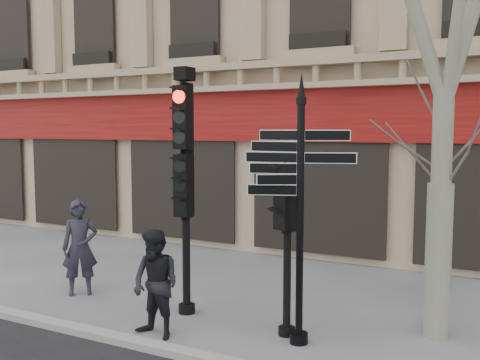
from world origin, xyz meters
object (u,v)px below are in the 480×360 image
object	(u,v)px
pedestrian_a	(80,248)
pedestrian_b	(156,284)
traffic_signal_main	(185,160)
traffic_signal_secondary	(288,215)
fingerpost	(301,164)

from	to	relation	value
pedestrian_a	pedestrian_b	size ratio (longest dim) A/B	1.10
traffic_signal_main	pedestrian_b	bearing A→B (deg)	-90.01
traffic_signal_secondary	pedestrian_a	xyz separation A→B (m)	(-4.42, 0.10, -0.99)
traffic_signal_main	pedestrian_a	size ratio (longest dim) A/B	2.29
pedestrian_a	traffic_signal_secondary	bearing A→B (deg)	-43.52
pedestrian_b	fingerpost	bearing A→B (deg)	28.26
traffic_signal_secondary	pedestrian_a	size ratio (longest dim) A/B	1.48
fingerpost	traffic_signal_secondary	xyz separation A→B (m)	(-0.29, 0.21, -0.80)
traffic_signal_secondary	pedestrian_b	distance (m)	2.32
traffic_signal_main	pedestrian_a	xyz separation A→B (m)	(-2.45, -0.05, -1.78)
traffic_signal_main	pedestrian_b	size ratio (longest dim) A/B	2.53
traffic_signal_main	pedestrian_a	bearing A→B (deg)	171.88
traffic_signal_main	traffic_signal_secondary	world-z (taller)	traffic_signal_main
traffic_signal_main	pedestrian_a	world-z (taller)	traffic_signal_main
traffic_signal_secondary	pedestrian_b	bearing A→B (deg)	-131.99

